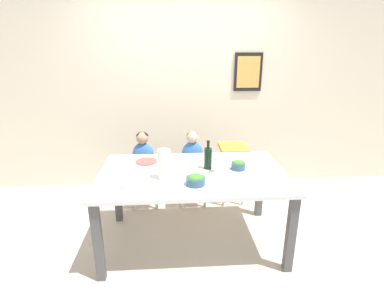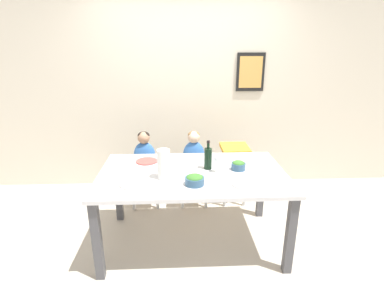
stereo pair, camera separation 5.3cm
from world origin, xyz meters
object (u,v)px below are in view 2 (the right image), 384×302
object	(u,v)px
chair_right_highchair	(234,159)
dinner_plate_back_right	(244,160)
person_child_left	(144,151)
chair_far_center	(194,173)
dinner_plate_back_left	(147,161)
dinner_plate_front_left	(132,184)
chair_far_left	(146,174)
wine_bottle	(208,158)
wine_glass_near	(218,159)
salad_bowl_large	(195,180)
person_child_center	(194,150)
paper_towel_roll	(164,164)
dinner_plate_front_right	(244,184)
salad_bowl_small	(238,165)

from	to	relation	value
chair_right_highchair	dinner_plate_back_right	xyz separation A→B (m)	(-0.01, -0.55, 0.19)
person_child_left	dinner_plate_back_right	size ratio (longest dim) A/B	2.13
chair_far_center	dinner_plate_back_left	world-z (taller)	dinner_plate_back_left
dinner_plate_front_left	chair_far_left	bearing A→B (deg)	90.67
wine_bottle	wine_glass_near	size ratio (longest dim) A/B	1.58
chair_far_center	salad_bowl_large	distance (m)	1.16
chair_right_highchair	dinner_plate_back_right	world-z (taller)	dinner_plate_back_right
wine_glass_near	person_child_center	bearing A→B (deg)	101.84
paper_towel_roll	dinner_plate_back_left	xyz separation A→B (m)	(-0.19, 0.41, -0.13)
person_child_center	dinner_plate_back_right	distance (m)	0.73
person_child_center	dinner_plate_back_left	world-z (taller)	person_child_center
chair_far_center	dinner_plate_back_left	bearing A→B (deg)	-133.53
paper_towel_roll	dinner_plate_front_left	bearing A→B (deg)	-155.24
person_child_left	dinner_plate_front_right	world-z (taller)	person_child_left
chair_far_center	dinner_plate_front_left	distance (m)	1.27
chair_far_center	salad_bowl_small	world-z (taller)	salad_bowl_small
chair_far_center	person_child_center	xyz separation A→B (m)	(0.00, 0.00, 0.30)
dinner_plate_back_left	dinner_plate_back_right	size ratio (longest dim) A/B	1.00
chair_far_left	chair_right_highchair	xyz separation A→B (m)	(1.08, 0.00, 0.18)
dinner_plate_back_right	person_child_left	bearing A→B (deg)	152.81
chair_far_left	paper_towel_roll	distance (m)	1.10
person_child_center	dinner_plate_front_left	distance (m)	1.21
paper_towel_roll	dinner_plate_back_left	bearing A→B (deg)	114.87
chair_far_left	salad_bowl_small	bearing A→B (deg)	-38.71
paper_towel_roll	salad_bowl_large	distance (m)	0.31
dinner_plate_back_right	dinner_plate_front_right	distance (m)	0.57
paper_towel_roll	dinner_plate_back_right	distance (m)	0.90
chair_far_left	dinner_plate_back_left	distance (m)	0.65
person_child_left	person_child_center	bearing A→B (deg)	0.00
chair_far_left	salad_bowl_small	size ratio (longest dim) A/B	3.44
chair_right_highchair	salad_bowl_large	size ratio (longest dim) A/B	4.46
person_child_center	paper_towel_roll	world-z (taller)	paper_towel_roll
wine_glass_near	dinner_plate_front_left	world-z (taller)	wine_glass_near
chair_far_left	salad_bowl_large	world-z (taller)	salad_bowl_large
dinner_plate_back_right	wine_bottle	bearing A→B (deg)	-153.38
wine_bottle	dinner_plate_front_left	size ratio (longest dim) A/B	1.28
dinner_plate_front_right	dinner_plate_front_left	bearing A→B (deg)	177.34
dinner_plate_back_right	dinner_plate_front_right	world-z (taller)	same
chair_right_highchair	dinner_plate_back_right	size ratio (longest dim) A/B	3.37
person_child_center	salad_bowl_small	bearing A→B (deg)	-63.83
chair_far_left	person_child_left	world-z (taller)	person_child_left
salad_bowl_large	salad_bowl_small	size ratio (longest dim) A/B	1.22
chair_right_highchair	paper_towel_roll	distance (m)	1.28
wine_bottle	dinner_plate_back_left	distance (m)	0.64
dinner_plate_back_right	person_child_center	bearing A→B (deg)	131.25
chair_far_left	chair_far_center	bearing A→B (deg)	0.00
dinner_plate_back_left	dinner_plate_back_right	distance (m)	0.99
dinner_plate_front_left	salad_bowl_large	bearing A→B (deg)	-2.05
person_child_left	person_child_center	world-z (taller)	same
wine_bottle	paper_towel_roll	xyz separation A→B (m)	(-0.41, -0.20, 0.02)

